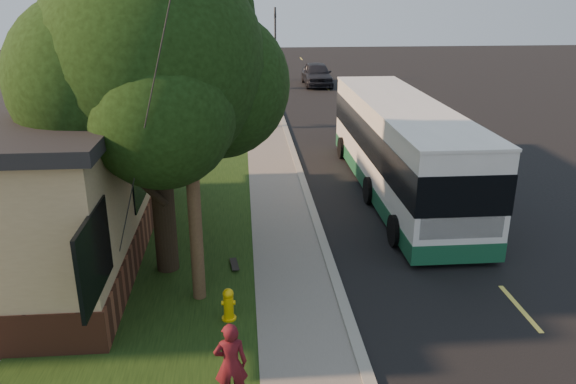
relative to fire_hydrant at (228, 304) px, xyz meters
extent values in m
plane|color=black|center=(2.60, 0.00, -0.43)|extent=(120.00, 120.00, 0.00)
cube|color=black|center=(6.60, 10.00, -0.43)|extent=(8.00, 80.00, 0.01)
cube|color=gray|center=(2.60, 10.00, -0.37)|extent=(0.25, 80.00, 0.12)
cube|color=slate|center=(1.60, 10.00, -0.39)|extent=(2.00, 80.00, 0.08)
cube|color=black|center=(-1.90, 10.00, -0.40)|extent=(5.00, 80.00, 0.07)
cylinder|color=#E5BA0C|center=(0.00, 0.00, -0.09)|extent=(0.22, 0.22, 0.55)
sphere|color=#E5BA0C|center=(0.00, 0.00, 0.26)|extent=(0.24, 0.24, 0.24)
cylinder|color=#E5BA0C|center=(0.00, 0.00, 0.04)|extent=(0.30, 0.10, 0.10)
cylinder|color=#E5BA0C|center=(0.00, 0.00, 0.04)|extent=(0.10, 0.18, 0.10)
cylinder|color=#E5BA0C|center=(0.00, 0.00, -0.34)|extent=(0.32, 0.32, 0.04)
cylinder|color=#473321|center=(-0.70, 1.00, 4.14)|extent=(0.30, 0.30, 9.00)
cylinder|color=#2D2D30|center=(-1.60, -0.10, 3.37)|extent=(2.52, 3.21, 7.60)
cylinder|color=black|center=(-1.60, 2.50, 1.64)|extent=(0.56, 0.56, 4.00)
sphere|color=black|center=(-1.60, 2.50, 4.84)|extent=(5.20, 5.20, 5.20)
sphere|color=black|center=(-0.20, 3.10, 4.24)|extent=(3.60, 3.60, 3.60)
sphere|color=black|center=(-2.80, 2.10, 4.54)|extent=(3.80, 3.80, 3.80)
sphere|color=black|center=(-1.30, 1.20, 3.94)|extent=(3.20, 3.20, 3.20)
sphere|color=black|center=(-2.20, 3.90, 5.24)|extent=(3.40, 3.40, 3.40)
sphere|color=black|center=(-0.70, 3.70, 5.84)|extent=(3.00, 3.00, 3.00)
cylinder|color=black|center=(-0.90, 18.00, 1.29)|extent=(0.24, 0.24, 3.30)
cylinder|color=black|center=(-0.90, 18.00, 2.94)|extent=(1.38, 0.57, 2.01)
cylinder|color=black|center=(-0.90, 18.00, 2.94)|extent=(0.74, 1.21, 1.58)
cylinder|color=black|center=(-0.90, 18.00, 2.94)|extent=(0.65, 1.05, 1.95)
cylinder|color=black|center=(-0.90, 18.00, 2.94)|extent=(1.28, 0.53, 1.33)
cylinder|color=black|center=(-0.90, 18.00, 2.94)|extent=(0.75, 1.21, 1.70)
cylinder|color=black|center=(-0.40, 30.00, 1.15)|extent=(0.24, 0.24, 3.03)
cylinder|color=black|center=(-0.40, 30.00, 2.66)|extent=(1.38, 0.57, 2.01)
cylinder|color=black|center=(-0.40, 30.00, 2.66)|extent=(0.74, 1.21, 1.58)
cylinder|color=black|center=(-0.40, 30.00, 2.66)|extent=(0.65, 1.05, 1.95)
cylinder|color=black|center=(-0.40, 30.00, 2.66)|extent=(1.28, 0.53, 1.33)
cylinder|color=black|center=(-0.40, 30.00, 2.66)|extent=(0.75, 1.21, 1.70)
cylinder|color=#2D2D30|center=(3.10, 34.00, 2.32)|extent=(0.16, 0.16, 5.50)
imported|color=black|center=(3.10, 34.00, 4.07)|extent=(0.18, 0.22, 1.10)
cube|color=silver|center=(5.85, 7.85, 1.40)|extent=(2.47, 11.86, 2.67)
cube|color=#175334|center=(5.85, 7.85, 0.01)|extent=(2.49, 11.88, 0.54)
cube|color=black|center=(5.85, 7.85, 1.59)|extent=(2.51, 11.90, 1.09)
cube|color=black|center=(5.85, 1.94, 1.25)|extent=(2.17, 0.06, 1.58)
cube|color=yellow|center=(5.85, 1.95, 2.58)|extent=(1.58, 0.06, 0.35)
cube|color=#FFF2CC|center=(5.11, 1.93, 0.11)|extent=(0.25, 0.04, 0.15)
cube|color=#FFF2CC|center=(6.59, 1.93, 0.11)|extent=(0.25, 0.04, 0.15)
cube|color=silver|center=(5.85, 7.85, 2.75)|extent=(2.52, 11.91, 0.08)
cylinder|color=black|center=(4.62, 3.50, 0.02)|extent=(0.28, 0.91, 0.91)
cylinder|color=black|center=(7.09, 3.50, 0.02)|extent=(0.28, 0.91, 0.91)
cylinder|color=black|center=(4.62, 6.86, 0.02)|extent=(0.28, 0.91, 0.91)
cylinder|color=black|center=(7.09, 6.86, 0.02)|extent=(0.28, 0.91, 0.91)
cylinder|color=black|center=(4.62, 12.19, 0.02)|extent=(0.28, 0.91, 0.91)
cylinder|color=black|center=(7.09, 12.19, 0.02)|extent=(0.28, 0.91, 0.91)
imported|color=#501018|center=(0.10, -2.63, 0.43)|extent=(0.60, 0.41, 1.58)
cube|color=black|center=(0.10, 2.47, -0.30)|extent=(0.27, 0.73, 0.02)
cylinder|color=silver|center=(0.13, 2.22, -0.34)|extent=(0.16, 0.06, 0.04)
cylinder|color=silver|center=(0.07, 2.71, -0.34)|extent=(0.16, 0.06, 0.04)
cube|color=black|center=(-6.90, 8.52, 0.26)|extent=(1.56, 1.24, 1.31)
cube|color=black|center=(-6.90, 8.52, 0.96)|extent=(1.62, 1.30, 0.09)
imported|color=black|center=(6.02, 31.26, 0.41)|extent=(2.00, 4.96, 1.69)
camera|label=1|loc=(0.42, -10.63, 6.44)|focal=35.00mm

